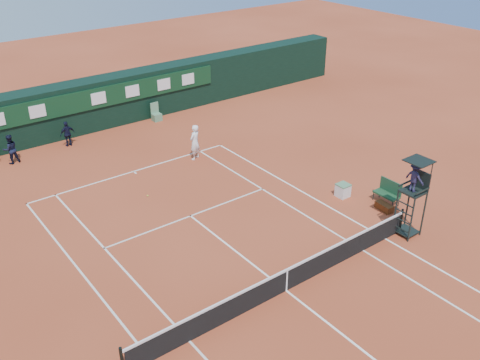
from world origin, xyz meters
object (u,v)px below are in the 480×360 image
Objects in this scene: cooler at (343,190)px; player_bench at (388,191)px; player at (195,142)px; tennis_net at (287,279)px; umpire_chair at (415,182)px.

player_bench is at bearing -53.34° from cooler.
player is at bearing 113.39° from cooler.
cooler is at bearing 27.99° from tennis_net.
umpire_chair is 1.75× the size of player.
cooler is 0.33× the size of player.
cooler is (0.24, 3.85, -2.13)m from umpire_chair.
tennis_net is 8.17m from player_bench.
player_bench is 10.38m from player.
cooler is at bearing 86.40° from umpire_chair.
umpire_chair is at bearing -93.60° from cooler.
tennis_net is at bearing 177.51° from umpire_chair.
umpire_chair is at bearing -2.49° from tennis_net.
umpire_chair is 3.23m from player_bench.
cooler is (-1.23, 1.65, -0.27)m from player_bench.
cooler is (6.71, 3.57, -0.18)m from tennis_net.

